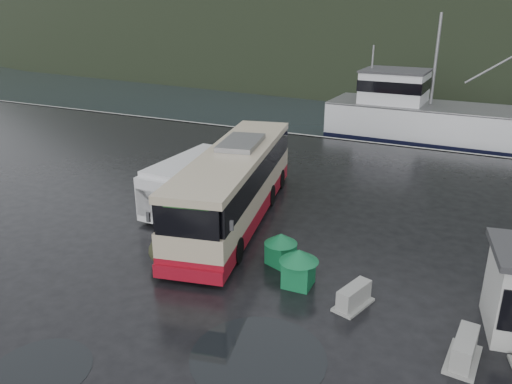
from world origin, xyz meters
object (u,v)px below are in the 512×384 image
at_px(jersey_barrier_a, 353,306).
at_px(waste_bin_right, 280,264).
at_px(coach_bus, 236,218).
at_px(fishing_trawler, 466,132).
at_px(white_van, 192,206).
at_px(waste_bin_left, 298,285).
at_px(jersey_barrier_b, 462,361).
at_px(dome_tent, 179,257).

bearing_deg(jersey_barrier_a, waste_bin_right, 153.92).
relative_size(coach_bus, fishing_trawler, 0.49).
height_order(white_van, waste_bin_left, white_van).
xyz_separation_m(white_van, waste_bin_left, (7.61, -4.74, 0.00)).
relative_size(coach_bus, waste_bin_right, 9.80).
distance_m(waste_bin_left, jersey_barrier_a, 2.21).
bearing_deg(fishing_trawler, coach_bus, -108.78).
relative_size(waste_bin_right, fishing_trawler, 0.05).
bearing_deg(fishing_trawler, waste_bin_left, -96.20).
distance_m(waste_bin_right, jersey_barrier_b, 7.58).
height_order(waste_bin_left, fishing_trawler, fishing_trawler).
bearing_deg(waste_bin_right, coach_bus, 138.97).
distance_m(waste_bin_left, fishing_trawler, 27.99).
distance_m(jersey_barrier_b, fishing_trawler, 29.65).
relative_size(coach_bus, dome_tent, 4.36).
bearing_deg(dome_tent, jersey_barrier_b, -8.99).
xyz_separation_m(dome_tent, fishing_trawler, (8.79, 27.86, 0.00)).
xyz_separation_m(coach_bus, fishing_trawler, (8.56, 23.35, 0.00)).
height_order(waste_bin_left, waste_bin_right, waste_bin_left).
bearing_deg(waste_bin_right, jersey_barrier_a, -26.08).
bearing_deg(dome_tent, jersey_barrier_a, -2.62).
height_order(waste_bin_right, jersey_barrier_a, waste_bin_right).
bearing_deg(waste_bin_left, white_van, 148.07).
bearing_deg(jersey_barrier_b, fishing_trawler, 93.98).
height_order(jersey_barrier_a, fishing_trawler, fishing_trawler).
xyz_separation_m(coach_bus, waste_bin_right, (3.67, -3.19, 0.00)).
xyz_separation_m(waste_bin_left, waste_bin_right, (-1.21, 1.20, 0.00)).
xyz_separation_m(coach_bus, dome_tent, (-0.23, -4.51, 0.00)).
xyz_separation_m(coach_bus, jersey_barrier_b, (10.61, -6.23, 0.00)).
distance_m(coach_bus, dome_tent, 4.52).
height_order(coach_bus, waste_bin_right, coach_bus).
distance_m(coach_bus, jersey_barrier_a, 8.55).
relative_size(dome_tent, jersey_barrier_b, 1.74).
bearing_deg(coach_bus, dome_tent, -105.05).
bearing_deg(jersey_barrier_a, waste_bin_left, 168.31).
bearing_deg(dome_tent, coach_bus, 87.08).
height_order(jersey_barrier_a, jersey_barrier_b, jersey_barrier_b).
distance_m(coach_bus, white_van, 2.75).
bearing_deg(fishing_trawler, waste_bin_right, -99.09).
relative_size(white_van, waste_bin_left, 4.24).
distance_m(waste_bin_left, jersey_barrier_b, 6.02).
relative_size(white_van, dome_tent, 2.08).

